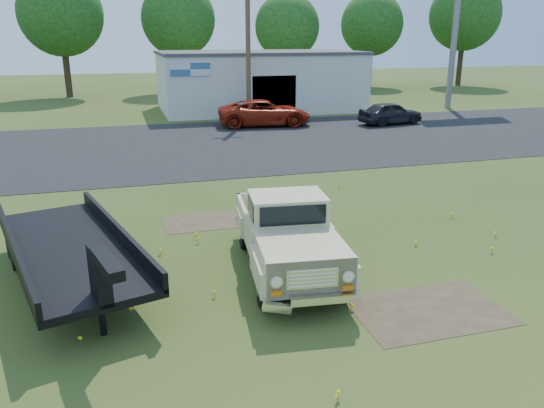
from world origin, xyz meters
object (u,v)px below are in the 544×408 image
Objects in this scene: flatbed_trailer at (69,244)px; dark_sedan at (391,113)px; vintage_pickup_truck at (287,233)px; red_pickup at (265,113)px.

dark_sedan is (17.33, 17.70, -0.23)m from flatbed_trailer.
vintage_pickup_truck reaches higher than dark_sedan.
red_pickup is at bearing 47.92° from flatbed_trailer.
dark_sedan is at bearing 62.19° from vintage_pickup_truck.
dark_sedan is at bearing 30.36° from flatbed_trailer.
red_pickup reaches higher than dark_sedan.
red_pickup is 7.72m from dark_sedan.
red_pickup is at bearing 69.97° from dark_sedan.
vintage_pickup_truck is 20.70m from red_pickup.
red_pickup is 1.39× the size of dark_sedan.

